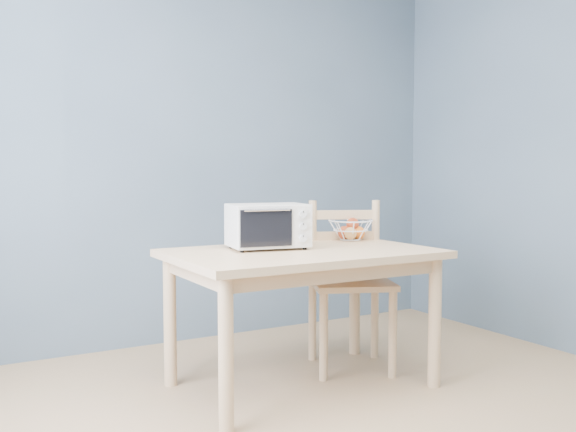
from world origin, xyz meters
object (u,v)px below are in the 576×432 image
fruit_basket (351,230)px  dining_chair (349,285)px  toaster_oven (265,225)px  dining_table (302,269)px

fruit_basket → dining_chair: 0.35m
toaster_oven → dining_chair: 0.70m
dining_table → toaster_oven: bearing=136.3°
fruit_basket → dining_chair: size_ratio=0.35×
dining_table → fruit_basket: fruit_basket is taller
dining_table → dining_chair: size_ratio=1.41×
fruit_basket → toaster_oven: bearing=-169.9°
dining_table → fruit_basket: (0.50, 0.26, 0.17)m
dining_table → fruit_basket: size_ratio=4.07×
toaster_oven → dining_table: bearing=-34.2°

